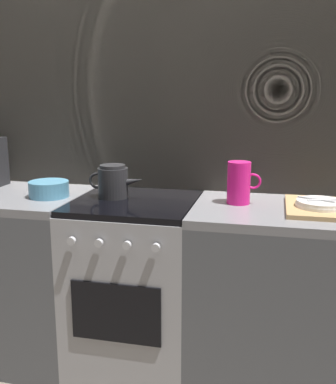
{
  "coord_description": "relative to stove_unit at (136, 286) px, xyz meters",
  "views": [
    {
      "loc": [
        0.66,
        -2.1,
        1.43
      ],
      "look_at": [
        0.17,
        0.0,
        0.95
      ],
      "focal_mm": 43.14,
      "sensor_mm": 36.0,
      "label": 1
    }
  ],
  "objects": [
    {
      "name": "ground_plane",
      "position": [
        0.0,
        0.0,
        -0.45
      ],
      "size": [
        8.0,
        8.0,
        0.0
      ],
      "primitive_type": "plane",
      "color": "#6B6054"
    },
    {
      "name": "back_wall",
      "position": [
        0.0,
        0.32,
        0.75
      ],
      "size": [
        3.6,
        0.05,
        2.4
      ],
      "color": "#A39989",
      "rests_on": "ground_plane"
    },
    {
      "name": "stove_unit",
      "position": [
        0.0,
        0.0,
        0.0
      ],
      "size": [
        0.6,
        0.63,
        0.9
      ],
      "color": "#9E9EA3",
      "rests_on": "ground_plane"
    },
    {
      "name": "counter_right",
      "position": [
        0.9,
        0.0,
        0.0
      ],
      "size": [
        1.2,
        0.6,
        0.9
      ],
      "color": "#515459",
      "rests_on": "ground_plane"
    },
    {
      "name": "kettle",
      "position": [
        -0.12,
        0.03,
        0.53
      ],
      "size": [
        0.28,
        0.15,
        0.17
      ],
      "color": "#262628",
      "rests_on": "stove_unit"
    },
    {
      "name": "mixing_bowl",
      "position": [
        -0.44,
        -0.02,
        0.49
      ],
      "size": [
        0.2,
        0.2,
        0.08
      ],
      "primitive_type": "cylinder",
      "color": "teal",
      "rests_on": "counter_left"
    },
    {
      "name": "pitcher",
      "position": [
        0.5,
        0.05,
        0.55
      ],
      "size": [
        0.16,
        0.11,
        0.2
      ],
      "color": "#E5197A",
      "rests_on": "counter_right"
    },
    {
      "name": "dish_pile",
      "position": [
        0.87,
        0.01,
        0.47
      ],
      "size": [
        0.3,
        0.4,
        0.06
      ],
      "color": "tan",
      "rests_on": "counter_right"
    }
  ]
}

